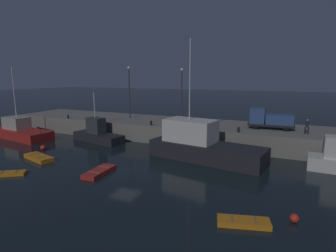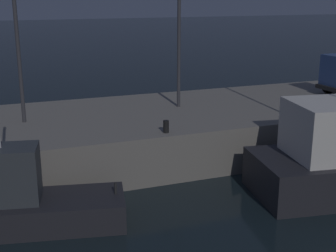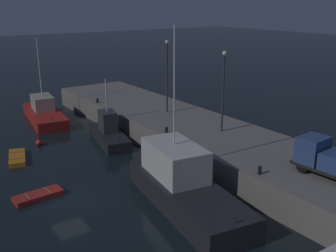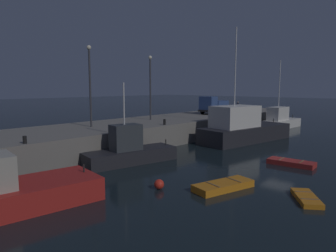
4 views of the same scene
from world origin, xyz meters
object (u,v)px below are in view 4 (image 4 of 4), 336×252
at_px(mooring_buoy_near, 159,184).
at_px(lamp_post_east, 150,83).
at_px(dinghy_red_small, 223,186).
at_px(fishing_boat_blue, 242,128).
at_px(dockworker, 238,106).
at_px(bollard_east, 25,140).
at_px(fishing_boat_orange, 280,120).
at_px(utility_truck, 213,105).
at_px(bollard_central, 165,122).
at_px(fishing_trawler_red, 129,151).
at_px(bollard_west, 224,115).
at_px(lamp_post_west, 90,80).
at_px(rowboat_white_mid, 306,198).
at_px(rowboat_blue_far, 291,163).

distance_m(mooring_buoy_near, lamp_post_east, 20.20).
bearing_deg(dinghy_red_small, fishing_boat_blue, 25.38).
relative_size(fishing_boat_blue, lamp_post_east, 1.69).
height_order(fishing_boat_blue, dockworker, fishing_boat_blue).
bearing_deg(bollard_east, fishing_boat_orange, -4.30).
height_order(fishing_boat_blue, utility_truck, fishing_boat_blue).
bearing_deg(bollard_central, fishing_boat_orange, -7.32).
relative_size(fishing_trawler_red, dinghy_red_small, 1.95).
bearing_deg(bollard_west, mooring_buoy_near, -157.30).
bearing_deg(bollard_west, fishing_boat_orange, -14.97).
xyz_separation_m(fishing_trawler_red, bollard_east, (-7.69, 2.44, 1.68)).
bearing_deg(bollard_east, lamp_post_west, 27.92).
bearing_deg(dockworker, dinghy_red_small, -151.79).
bearing_deg(fishing_trawler_red, dinghy_red_small, -92.57).
bearing_deg(bollard_central, fishing_boat_blue, -27.64).
distance_m(rowboat_white_mid, bollard_west, 24.77).
relative_size(rowboat_white_mid, bollard_west, 4.66).
bearing_deg(fishing_boat_orange, lamp_post_east, 159.46).
distance_m(fishing_boat_blue, bollard_west, 5.72).
bearing_deg(fishing_trawler_red, mooring_buoy_near, -115.72).
bearing_deg(dinghy_red_small, utility_truck, 35.53).
distance_m(fishing_boat_blue, dinghy_red_small, 18.04).
xyz_separation_m(dinghy_red_small, mooring_buoy_near, (-2.76, 3.03, 0.10)).
distance_m(mooring_buoy_near, utility_truck, 28.75).
bearing_deg(bollard_central, lamp_post_west, 144.46).
xyz_separation_m(fishing_boat_orange, dockworker, (-4.13, 5.17, 2.19)).
bearing_deg(bollard_central, dockworker, 6.41).
bearing_deg(utility_truck, mooring_buoy_near, -152.68).
relative_size(rowboat_white_mid, bollard_east, 5.21).
height_order(rowboat_white_mid, dockworker, dockworker).
distance_m(mooring_buoy_near, bollard_east, 10.40).
bearing_deg(bollard_east, lamp_post_east, 15.75).
bearing_deg(fishing_trawler_red, bollard_central, 19.71).
relative_size(mooring_buoy_near, bollard_central, 1.06).
bearing_deg(utility_truck, fishing_trawler_red, -163.74).
bearing_deg(fishing_boat_blue, utility_truck, 53.00).
xyz_separation_m(fishing_trawler_red, fishing_boat_orange, (30.55, -0.44, 0.21)).
bearing_deg(rowboat_blue_far, utility_truck, 51.37).
height_order(fishing_trawler_red, mooring_buoy_near, fishing_trawler_red).
xyz_separation_m(utility_truck, bollard_west, (-3.15, -3.81, -0.99)).
bearing_deg(utility_truck, rowboat_blue_far, -128.63).
height_order(fishing_trawler_red, lamp_post_east, lamp_post_east).
height_order(rowboat_blue_far, bollard_central, bollard_central).
height_order(fishing_boat_orange, lamp_post_west, lamp_post_west).
height_order(dinghy_red_small, dockworker, dockworker).
bearing_deg(bollard_west, fishing_trawler_red, -172.07).
bearing_deg(bollard_east, dockworker, 3.85).
height_order(dinghy_red_small, utility_truck, utility_truck).
distance_m(rowboat_blue_far, mooring_buoy_near, 12.39).
xyz_separation_m(fishing_boat_blue, lamp_post_east, (-6.06, 9.32, 5.38)).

